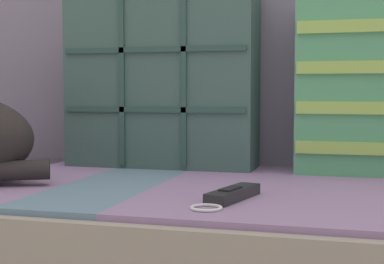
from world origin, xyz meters
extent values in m
cube|color=gray|center=(0.00, 0.16, 0.26)|extent=(1.82, 0.77, 0.19)
cube|color=gray|center=(-0.44, 0.14, 0.36)|extent=(0.17, 0.69, 0.01)
cube|color=slate|center=(-0.26, 0.14, 0.36)|extent=(0.17, 0.69, 0.01)
cube|color=gray|center=(-0.09, 0.14, 0.36)|extent=(0.17, 0.69, 0.01)
cube|color=gray|center=(0.09, 0.14, 0.36)|extent=(0.17, 0.69, 0.01)
cube|color=slate|center=(0.00, 0.48, 0.63)|extent=(1.82, 0.14, 0.53)
cube|color=#38514C|center=(-0.26, 0.34, 0.56)|extent=(0.44, 0.13, 0.40)
cube|color=#28423D|center=(-0.26, 0.27, 0.50)|extent=(0.42, 0.01, 0.01)
cube|color=#28423D|center=(-0.33, 0.27, 0.56)|extent=(0.01, 0.01, 0.39)
cube|color=#28423D|center=(-0.26, 0.27, 0.63)|extent=(0.42, 0.01, 0.01)
cube|color=#28423D|center=(-0.18, 0.27, 0.56)|extent=(0.01, 0.01, 0.39)
cylinder|color=black|center=(-0.44, -0.02, 0.39)|extent=(0.15, 0.10, 0.04)
cube|color=black|center=(-0.01, -0.04, 0.37)|extent=(0.07, 0.15, 0.02)
cube|color=black|center=(-0.01, -0.05, 0.38)|extent=(0.03, 0.05, 0.00)
cube|color=black|center=(0.01, 0.03, 0.37)|extent=(0.03, 0.02, 0.02)
torus|color=silver|center=(-0.03, -0.13, 0.36)|extent=(0.06, 0.06, 0.01)
camera|label=1|loc=(0.18, -0.97, 0.54)|focal=55.00mm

